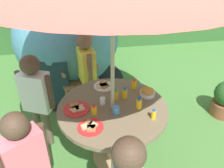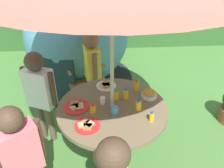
{
  "view_description": "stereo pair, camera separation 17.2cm",
  "coord_description": "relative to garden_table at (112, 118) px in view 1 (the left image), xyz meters",
  "views": [
    {
      "loc": [
        -0.3,
        -1.79,
        2.19
      ],
      "look_at": [
        0.0,
        0.05,
        0.99
      ],
      "focal_mm": 36.44,
      "sensor_mm": 36.0,
      "label": 1
    },
    {
      "loc": [
        -0.13,
        -1.81,
        2.19
      ],
      "look_at": [
        0.0,
        0.05,
        0.99
      ],
      "focal_mm": 36.44,
      "sensor_mm": 36.0,
      "label": 2
    }
  ],
  "objects": [
    {
      "name": "juice_bottle_far_left",
      "position": [
        0.35,
        -0.24,
        0.2
      ],
      "size": [
        0.04,
        0.04,
        0.11
      ],
      "color": "yellow",
      "rests_on": "garden_table"
    },
    {
      "name": "cup_far",
      "position": [
        -0.09,
        0.07,
        0.19
      ],
      "size": [
        0.06,
        0.06,
        0.07
      ],
      "primitive_type": "cylinder",
      "color": "white",
      "rests_on": "garden_table"
    },
    {
      "name": "plate_mid_right",
      "position": [
        -0.04,
        0.39,
        0.16
      ],
      "size": [
        0.23,
        0.23,
        0.03
      ],
      "color": "white",
      "rests_on": "garden_table"
    },
    {
      "name": "child_in_pink_shirt",
      "position": [
        -0.78,
        -0.52,
        0.16
      ],
      "size": [
        0.35,
        0.31,
        1.19
      ],
      "rotation": [
        0.0,
        0.0,
        0.59
      ],
      "color": "#3F3F47",
      "rests_on": "ground_plane"
    },
    {
      "name": "juice_bottle_near_right",
      "position": [
        0.26,
        -0.06,
        0.21
      ],
      "size": [
        0.06,
        0.06,
        0.13
      ],
      "color": "yellow",
      "rests_on": "garden_table"
    },
    {
      "name": "wooden_chair",
      "position": [
        -0.36,
        1.23,
        -0.04
      ],
      "size": [
        0.64,
        0.6,
        1.01
      ],
      "rotation": [
        0.0,
        0.0,
        0.28
      ],
      "color": "#93704C",
      "rests_on": "ground_plane"
    },
    {
      "name": "child_in_yellow_shirt",
      "position": [
        -0.2,
        0.88,
        0.18
      ],
      "size": [
        0.24,
        0.41,
        1.22
      ],
      "rotation": [
        0.0,
        0.0,
        -1.34
      ],
      "color": "brown",
      "rests_on": "ground_plane"
    },
    {
      "name": "plate_front_edge",
      "position": [
        -0.36,
        0.02,
        0.16
      ],
      "size": [
        0.26,
        0.26,
        0.03
      ],
      "color": "red",
      "rests_on": "garden_table"
    },
    {
      "name": "snack_bowl",
      "position": [
        0.41,
        0.14,
        0.19
      ],
      "size": [
        0.17,
        0.17,
        0.08
      ],
      "color": "white",
      "rests_on": "garden_table"
    },
    {
      "name": "juice_bottle_far_right",
      "position": [
        0.15,
        0.14,
        0.21
      ],
      "size": [
        0.06,
        0.06,
        0.12
      ],
      "color": "yellow",
      "rests_on": "garden_table"
    },
    {
      "name": "plate_near_left",
      "position": [
        -0.25,
        -0.27,
        0.16
      ],
      "size": [
        0.24,
        0.24,
        0.03
      ],
      "color": "red",
      "rests_on": "garden_table"
    },
    {
      "name": "cup_near",
      "position": [
        0.02,
        -0.1,
        0.19
      ],
      "size": [
        0.07,
        0.07,
        0.07
      ],
      "primitive_type": "cylinder",
      "color": "#4C99D8",
      "rests_on": "garden_table"
    },
    {
      "name": "juice_bottle_center_front",
      "position": [
        0.3,
        0.29,
        0.21
      ],
      "size": [
        0.06,
        0.06,
        0.12
      ],
      "color": "yellow",
      "rests_on": "garden_table"
    },
    {
      "name": "child_in_white_shirt",
      "position": [
        -0.79,
        0.36,
        0.18
      ],
      "size": [
        0.38,
        0.29,
        1.21
      ],
      "rotation": [
        0.0,
        0.0,
        -0.43
      ],
      "color": "brown",
      "rests_on": "ground_plane"
    },
    {
      "name": "garden_table",
      "position": [
        0.0,
        0.0,
        0.0
      ],
      "size": [
        1.12,
        1.12,
        0.75
      ],
      "color": "tan",
      "rests_on": "ground_plane"
    },
    {
      "name": "dome_tent",
      "position": [
        -0.45,
        1.86,
        0.21
      ],
      "size": [
        2.32,
        2.32,
        1.64
      ],
      "rotation": [
        0.0,
        0.0,
        -0.26
      ],
      "color": "teal",
      "rests_on": "ground_plane"
    },
    {
      "name": "juice_bottle_center_back",
      "position": [
        0.05,
        0.13,
        0.2
      ],
      "size": [
        0.06,
        0.06,
        0.12
      ],
      "color": "yellow",
      "rests_on": "garden_table"
    },
    {
      "name": "ground_plane",
      "position": [
        0.0,
        0.0,
        -0.61
      ],
      "size": [
        10.0,
        10.0,
        0.02
      ],
      "primitive_type": "cube",
      "color": "#477A38"
    },
    {
      "name": "juice_bottle_mid_left",
      "position": [
        -0.19,
        -0.07,
        0.2
      ],
      "size": [
        0.06,
        0.06,
        0.1
      ],
      "color": "yellow",
      "rests_on": "garden_table"
    }
  ]
}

